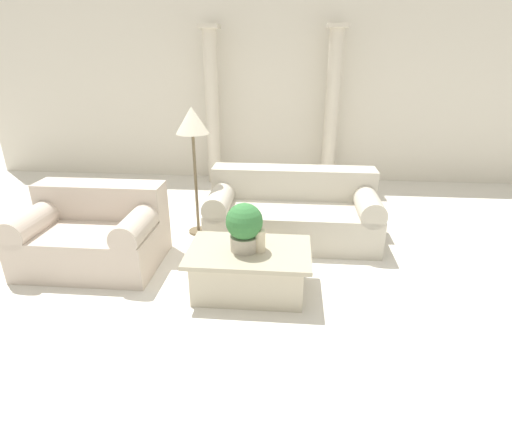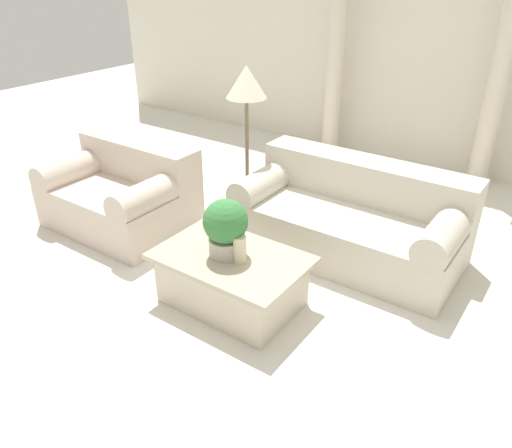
{
  "view_description": "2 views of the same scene",
  "coord_description": "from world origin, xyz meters",
  "px_view_note": "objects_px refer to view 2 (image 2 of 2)",
  "views": [
    {
      "loc": [
        0.41,
        -3.6,
        2.06
      ],
      "look_at": [
        0.07,
        0.12,
        0.46
      ],
      "focal_mm": 28.0,
      "sensor_mm": 36.0,
      "label": 1
    },
    {
      "loc": [
        2.02,
        -2.85,
        2.38
      ],
      "look_at": [
        0.02,
        -0.02,
        0.52
      ],
      "focal_mm": 35.0,
      "sensor_mm": 36.0,
      "label": 2
    }
  ],
  "objects_px": {
    "sofa_long": "(351,218)",
    "loveseat": "(123,192)",
    "potted_plant": "(226,226)",
    "floor_lamp": "(246,90)",
    "coffee_table": "(232,279)"
  },
  "relations": [
    {
      "from": "sofa_long",
      "to": "loveseat",
      "type": "relative_size",
      "value": 1.44
    },
    {
      "from": "loveseat",
      "to": "potted_plant",
      "type": "relative_size",
      "value": 3.08
    },
    {
      "from": "coffee_table",
      "to": "potted_plant",
      "type": "bearing_deg",
      "value": -176.05
    },
    {
      "from": "loveseat",
      "to": "floor_lamp",
      "type": "distance_m",
      "value": 1.56
    },
    {
      "from": "loveseat",
      "to": "sofa_long",
      "type": "bearing_deg",
      "value": 21.49
    },
    {
      "from": "sofa_long",
      "to": "coffee_table",
      "type": "distance_m",
      "value": 1.3
    },
    {
      "from": "coffee_table",
      "to": "sofa_long",
      "type": "bearing_deg",
      "value": 72.69
    },
    {
      "from": "loveseat",
      "to": "potted_plant",
      "type": "distance_m",
      "value": 1.72
    },
    {
      "from": "floor_lamp",
      "to": "sofa_long",
      "type": "bearing_deg",
      "value": -1.2
    },
    {
      "from": "sofa_long",
      "to": "potted_plant",
      "type": "distance_m",
      "value": 1.35
    },
    {
      "from": "potted_plant",
      "to": "floor_lamp",
      "type": "relative_size",
      "value": 0.29
    },
    {
      "from": "coffee_table",
      "to": "potted_plant",
      "type": "relative_size",
      "value": 2.52
    },
    {
      "from": "loveseat",
      "to": "coffee_table",
      "type": "height_order",
      "value": "loveseat"
    },
    {
      "from": "sofa_long",
      "to": "loveseat",
      "type": "height_order",
      "value": "same"
    },
    {
      "from": "sofa_long",
      "to": "floor_lamp",
      "type": "xyz_separation_m",
      "value": [
        -1.16,
        0.02,
        0.97
      ]
    }
  ]
}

